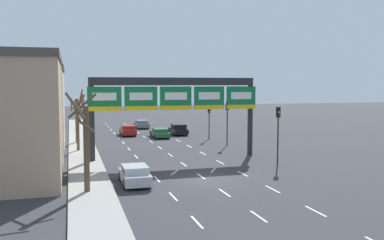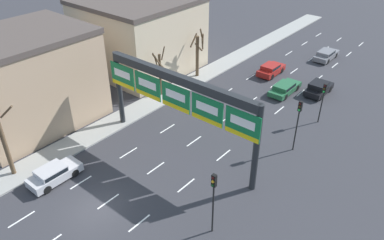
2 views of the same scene
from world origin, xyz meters
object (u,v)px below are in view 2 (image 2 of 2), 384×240
object	(u,v)px
car_red	(271,69)
traffic_light_far_end	(213,193)
car_black	(319,88)
tree_bare_third	(198,52)
traffic_light_mid_block	(323,95)
tree_bare_second	(160,71)
car_silver	(54,174)
car_grey	(326,54)
tree_bare_closest	(4,141)
car_green	(285,88)
sign_gantry	(178,94)
traffic_light_near_gantry	(298,116)

from	to	relation	value
car_red	traffic_light_far_end	size ratio (longest dim) A/B	0.84
car_black	traffic_light_far_end	distance (m)	23.72
car_red	tree_bare_third	world-z (taller)	tree_bare_third
traffic_light_mid_block	tree_bare_second	size ratio (longest dim) A/B	0.73
car_silver	traffic_light_mid_block	xyz separation A→B (m)	(12.41, 21.52, 2.28)
car_grey	car_red	world-z (taller)	car_red
traffic_light_mid_block	tree_bare_closest	bearing A→B (deg)	-124.04
traffic_light_mid_block	traffic_light_far_end	world-z (taller)	traffic_light_far_end
car_green	car_red	world-z (taller)	car_red
sign_gantry	car_red	bearing A→B (deg)	95.36
car_black	traffic_light_mid_block	xyz separation A→B (m)	(2.50, -5.67, 2.23)
sign_gantry	car_green	distance (m)	16.75
car_grey	tree_bare_third	distance (m)	18.32
traffic_light_near_gantry	traffic_light_mid_block	world-z (taller)	traffic_light_near_gantry
car_grey	traffic_light_mid_block	bearing A→B (deg)	-69.70
car_red	traffic_light_near_gantry	world-z (taller)	traffic_light_near_gantry
car_black	traffic_light_mid_block	size ratio (longest dim) A/B	0.99
sign_gantry	tree_bare_third	distance (m)	15.67
car_silver	tree_bare_closest	bearing A→B (deg)	-152.94
car_black	car_silver	bearing A→B (deg)	-110.02
car_black	car_red	xyz separation A→B (m)	(-6.66, 1.11, -0.04)
tree_bare_closest	car_grey	bearing A→B (deg)	75.89
traffic_light_far_end	tree_bare_second	xyz separation A→B (m)	(-15.99, 11.85, -0.49)
car_red	traffic_light_mid_block	bearing A→B (deg)	-36.55
tree_bare_second	sign_gantry	bearing A→B (deg)	-37.92
car_grey	traffic_light_near_gantry	world-z (taller)	traffic_light_near_gantry
tree_bare_third	car_silver	bearing A→B (deg)	-81.52
car_red	tree_bare_closest	world-z (taller)	tree_bare_closest
car_green	traffic_light_far_end	distance (m)	22.11
car_silver	car_grey	bearing A→B (deg)	80.05
car_red	traffic_light_far_end	distance (m)	26.39
car_grey	traffic_light_near_gantry	distance (m)	22.63
car_grey	car_red	xyz separation A→B (m)	(-3.30, -9.04, 0.04)
car_green	car_black	size ratio (longest dim) A/B	1.14
sign_gantry	tree_bare_closest	distance (m)	13.83
car_red	car_black	bearing A→B (deg)	-9.48
car_green	car_black	world-z (taller)	car_black
sign_gantry	traffic_light_mid_block	distance (m)	14.69
car_black	sign_gantry	bearing A→B (deg)	-105.01
sign_gantry	car_grey	xyz separation A→B (m)	(1.49, 28.25, -5.06)
car_black	car_red	world-z (taller)	car_black
tree_bare_third	car_grey	bearing A→B (deg)	57.13
sign_gantry	tree_bare_second	world-z (taller)	sign_gantry
tree_bare_second	traffic_light_near_gantry	bearing A→B (deg)	0.26
car_grey	traffic_light_mid_block	world-z (taller)	traffic_light_mid_block
car_green	car_red	distance (m)	4.95
traffic_light_mid_block	car_red	bearing A→B (deg)	143.45
sign_gantry	car_green	bearing A→B (deg)	83.39
traffic_light_mid_block	car_grey	bearing A→B (deg)	110.30
tree_bare_second	car_silver	bearing A→B (deg)	-77.93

